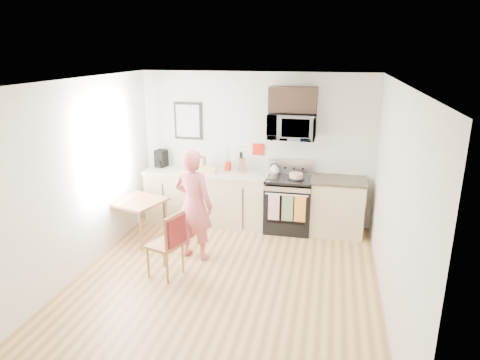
% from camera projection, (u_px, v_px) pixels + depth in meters
% --- Properties ---
extents(floor, '(4.60, 4.60, 0.00)m').
position_uv_depth(floor, '(223.00, 284.00, 5.61)').
color(floor, olive).
rests_on(floor, ground).
extents(back_wall, '(4.00, 0.04, 2.60)m').
position_uv_depth(back_wall, '(256.00, 149.00, 7.37)').
color(back_wall, silver).
rests_on(back_wall, floor).
extents(front_wall, '(4.00, 0.04, 2.60)m').
position_uv_depth(front_wall, '(142.00, 290.00, 3.08)').
color(front_wall, silver).
rests_on(front_wall, floor).
extents(left_wall, '(0.04, 4.60, 2.60)m').
position_uv_depth(left_wall, '(75.00, 180.00, 5.63)').
color(left_wall, silver).
rests_on(left_wall, floor).
extents(right_wall, '(0.04, 4.60, 2.60)m').
position_uv_depth(right_wall, '(394.00, 202.00, 4.82)').
color(right_wall, silver).
rests_on(right_wall, floor).
extents(ceiling, '(4.00, 4.60, 0.04)m').
position_uv_depth(ceiling, '(221.00, 82.00, 4.84)').
color(ceiling, white).
rests_on(ceiling, back_wall).
extents(window, '(0.06, 1.40, 1.50)m').
position_uv_depth(window, '(107.00, 148.00, 6.30)').
color(window, silver).
rests_on(window, left_wall).
extents(cabinet_left, '(2.10, 0.60, 0.90)m').
position_uv_depth(cabinet_left, '(207.00, 198.00, 7.50)').
color(cabinet_left, tan).
rests_on(cabinet_left, floor).
extents(countertop_left, '(2.14, 0.64, 0.04)m').
position_uv_depth(countertop_left, '(207.00, 172.00, 7.37)').
color(countertop_left, beige).
rests_on(countertop_left, cabinet_left).
extents(cabinet_right, '(0.84, 0.60, 0.90)m').
position_uv_depth(cabinet_right, '(337.00, 207.00, 7.05)').
color(cabinet_right, tan).
rests_on(cabinet_right, floor).
extents(countertop_right, '(0.88, 0.64, 0.04)m').
position_uv_depth(countertop_right, '(339.00, 180.00, 6.91)').
color(countertop_right, black).
rests_on(countertop_right, cabinet_right).
extents(range, '(0.76, 0.70, 1.16)m').
position_uv_depth(range, '(288.00, 205.00, 7.20)').
color(range, black).
rests_on(range, floor).
extents(microwave, '(0.76, 0.51, 0.42)m').
position_uv_depth(microwave, '(292.00, 126.00, 6.90)').
color(microwave, '#BABABF').
rests_on(microwave, back_wall).
extents(upper_cabinet, '(0.76, 0.35, 0.40)m').
position_uv_depth(upper_cabinet, '(293.00, 99.00, 6.82)').
color(upper_cabinet, black).
rests_on(upper_cabinet, back_wall).
extents(wall_art, '(0.50, 0.04, 0.65)m').
position_uv_depth(wall_art, '(188.00, 121.00, 7.46)').
color(wall_art, black).
rests_on(wall_art, back_wall).
extents(wall_trivet, '(0.20, 0.02, 0.20)m').
position_uv_depth(wall_trivet, '(258.00, 149.00, 7.35)').
color(wall_trivet, '#A7240E').
rests_on(wall_trivet, back_wall).
extents(person, '(0.67, 0.52, 1.64)m').
position_uv_depth(person, '(194.00, 205.00, 6.12)').
color(person, '#C33547').
rests_on(person, floor).
extents(dining_table, '(0.79, 0.79, 0.68)m').
position_uv_depth(dining_table, '(138.00, 205.00, 6.75)').
color(dining_table, brown).
rests_on(dining_table, floor).
extents(chair, '(0.52, 0.49, 0.92)m').
position_uv_depth(chair, '(172.00, 237.00, 5.61)').
color(chair, brown).
rests_on(chair, floor).
extents(knife_block, '(0.14, 0.17, 0.24)m').
position_uv_depth(knife_block, '(242.00, 165.00, 7.30)').
color(knife_block, brown).
rests_on(knife_block, countertop_left).
extents(utensil_crock, '(0.12, 0.12, 0.36)m').
position_uv_depth(utensil_crock, '(228.00, 162.00, 7.38)').
color(utensil_crock, '#A7240E').
rests_on(utensil_crock, countertop_left).
extents(fruit_bowl, '(0.23, 0.23, 0.09)m').
position_uv_depth(fruit_bowl, '(190.00, 167.00, 7.45)').
color(fruit_bowl, white).
rests_on(fruit_bowl, countertop_left).
extents(milk_carton, '(0.12, 0.12, 0.25)m').
position_uv_depth(milk_carton, '(202.00, 163.00, 7.41)').
color(milk_carton, tan).
rests_on(milk_carton, countertop_left).
extents(coffee_maker, '(0.20, 0.27, 0.30)m').
position_uv_depth(coffee_maker, '(161.00, 159.00, 7.60)').
color(coffee_maker, black).
rests_on(coffee_maker, countertop_left).
extents(bread_bag, '(0.32, 0.17, 0.11)m').
position_uv_depth(bread_bag, '(207.00, 170.00, 7.22)').
color(bread_bag, tan).
rests_on(bread_bag, countertop_left).
extents(cake, '(0.27, 0.27, 0.09)m').
position_uv_depth(cake, '(296.00, 176.00, 6.98)').
color(cake, black).
rests_on(cake, range).
extents(kettle, '(0.17, 0.17, 0.21)m').
position_uv_depth(kettle, '(274.00, 170.00, 7.15)').
color(kettle, white).
rests_on(kettle, range).
extents(pot, '(0.21, 0.36, 0.11)m').
position_uv_depth(pot, '(272.00, 175.00, 7.00)').
color(pot, '#BABABF').
rests_on(pot, range).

